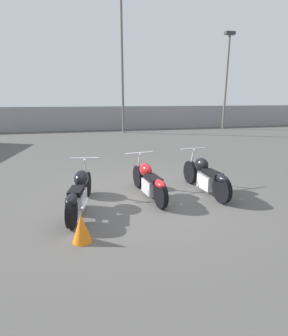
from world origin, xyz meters
name	(u,v)px	position (x,y,z in m)	size (l,w,h in m)	color
ground_plane	(147,199)	(0.00, 0.00, 0.00)	(60.00, 60.00, 0.00)	#514F4C
fence_back	(102,118)	(0.00, 13.74, 0.83)	(40.00, 0.04, 1.65)	gray
light_pole_left	(227,73)	(8.89, 12.59, 3.99)	(0.70, 0.35, 6.65)	slate
light_pole_right	(122,46)	(1.27, 11.95, 5.30)	(0.70, 0.35, 9.18)	slate
motorcycle_slot_0	(80,191)	(-1.45, -0.27, 0.40)	(0.72, 2.11, 0.93)	black
motorcycle_slot_1	(149,181)	(0.08, 0.10, 0.39)	(0.69, 1.96, 0.93)	black
motorcycle_slot_2	(206,176)	(1.47, 0.10, 0.41)	(0.68, 2.05, 0.97)	black
traffic_cone_near	(82,228)	(-1.42, -1.55, 0.23)	(0.30, 0.30, 0.47)	orange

